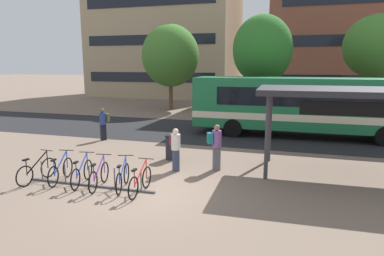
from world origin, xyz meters
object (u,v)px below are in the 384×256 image
parked_bicycle_blue_1 (61,171)px  street_tree_0 (377,46)px  city_bus (304,105)px  trash_bin (172,147)px  parked_bicycle_red_5 (140,182)px  parked_bicycle_blue_2 (82,173)px  parked_bicycle_purple_3 (99,176)px  commuter_maroon_pack_2 (175,146)px  commuter_teal_pack_0 (216,144)px  street_tree_1 (170,56)px  transit_shelter (352,94)px  parked_bicycle_black_0 (37,171)px  parked_bicycle_blue_4 (123,178)px  commuter_olive_pack_1 (103,122)px  street_tree_2 (262,50)px

parked_bicycle_blue_1 → street_tree_0: 22.91m
street_tree_0 → city_bus: bearing=-120.4°
parked_bicycle_blue_1 → trash_bin: trash_bin is taller
parked_bicycle_blue_1 → parked_bicycle_red_5: same height
parked_bicycle_blue_2 → trash_bin: size_ratio=1.65×
parked_bicycle_red_5 → trash_bin: bearing=4.2°
parked_bicycle_purple_3 → street_tree_0: 22.17m
parked_bicycle_blue_1 → trash_bin: 4.56m
commuter_maroon_pack_2 → trash_bin: commuter_maroon_pack_2 is taller
commuter_teal_pack_0 → street_tree_1: bearing=88.7°
parked_bicycle_blue_2 → transit_shelter: 9.52m
parked_bicycle_black_0 → transit_shelter: bearing=-64.6°
street_tree_1 → commuter_maroon_pack_2: bearing=-69.3°
parked_bicycle_blue_4 → commuter_olive_pack_1: size_ratio=1.00×
parked_bicycle_red_5 → trash_bin: size_ratio=1.67×
street_tree_0 → parked_bicycle_blue_1: bearing=-125.0°
parked_bicycle_red_5 → commuter_teal_pack_0: bearing=-31.1°
commuter_maroon_pack_2 → city_bus: bearing=110.3°
parked_bicycle_black_0 → transit_shelter: transit_shelter is taller
street_tree_1 → parked_bicycle_red_5: bearing=-72.6°
transit_shelter → parked_bicycle_red_5: bearing=-151.2°
parked_bicycle_purple_3 → trash_bin: (1.08, 3.84, 0.13)m
commuter_teal_pack_0 → street_tree_2: street_tree_2 is taller
city_bus → commuter_maroon_pack_2: size_ratio=7.46×
parked_bicycle_blue_2 → commuter_maroon_pack_2: (2.45, 2.33, 0.54)m
parked_bicycle_blue_4 → parked_bicycle_black_0: bearing=79.1°
parked_bicycle_blue_4 → street_tree_0: bearing=-44.5°
city_bus → commuter_maroon_pack_2: (-4.67, -7.68, -0.85)m
parked_bicycle_blue_4 → commuter_teal_pack_0: commuter_teal_pack_0 is taller
parked_bicycle_black_0 → commuter_maroon_pack_2: (4.07, 2.52, 0.54)m
parked_bicycle_purple_3 → street_tree_1: street_tree_1 is taller
city_bus → commuter_teal_pack_0: bearing=65.7°
parked_bicycle_red_5 → commuter_olive_pack_1: 8.16m
transit_shelter → trash_bin: size_ratio=6.22×
parked_bicycle_black_0 → trash_bin: (3.40, 3.95, 0.13)m
street_tree_0 → street_tree_2: 8.53m
parked_bicycle_blue_2 → parked_bicycle_black_0: bearing=85.3°
transit_shelter → parked_bicycle_black_0: bearing=-161.4°
transit_shelter → street_tree_1: 19.46m
parked_bicycle_red_5 → city_bus: bearing=-27.6°
commuter_teal_pack_0 → commuter_maroon_pack_2: size_ratio=1.08×
parked_bicycle_blue_1 → parked_bicycle_purple_3: size_ratio=1.00×
street_tree_1 → parked_bicycle_black_0: bearing=-83.6°
parked_bicycle_blue_4 → street_tree_0: street_tree_0 is taller
parked_bicycle_red_5 → commuter_maroon_pack_2: bearing=-7.8°
parked_bicycle_black_0 → trash_bin: bearing=-35.6°
city_bus → parked_bicycle_blue_2: 12.36m
transit_shelter → street_tree_1: size_ratio=0.88×
commuter_olive_pack_1 → street_tree_2: bearing=169.7°
parked_bicycle_blue_4 → transit_shelter: bearing=-77.9°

